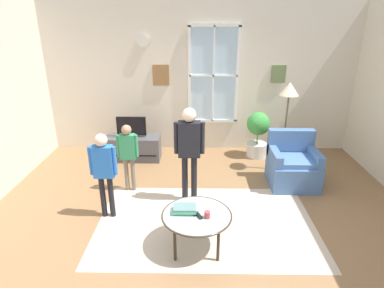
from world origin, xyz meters
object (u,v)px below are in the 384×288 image
(coffee_table, at_px, (197,216))
(person_black_shirt, at_px, (189,145))
(floor_lamp, at_px, (289,98))
(cup, at_px, (207,215))
(remote_near_cup, at_px, (199,215))
(remote_near_books, at_px, (194,212))
(television, at_px, (131,126))
(person_green_shirt, at_px, (128,150))
(book_stack, at_px, (185,209))
(person_blue_shirt, at_px, (104,166))
(tv_stand, at_px, (133,148))
(potted_plant_by_window, at_px, (258,132))
(armchair, at_px, (293,166))

(coffee_table, xyz_separation_m, person_black_shirt, (-0.11, 1.07, 0.48))
(floor_lamp, bearing_deg, cup, -122.75)
(cup, height_order, remote_near_cup, cup)
(remote_near_books, bearing_deg, television, 115.42)
(person_green_shirt, bearing_deg, book_stack, -54.77)
(person_blue_shirt, bearing_deg, television, 90.47)
(book_stack, distance_m, floor_lamp, 2.82)
(remote_near_books, height_order, person_green_shirt, person_green_shirt)
(remote_near_cup, bearing_deg, book_stack, 153.14)
(person_green_shirt, bearing_deg, television, 98.57)
(tv_stand, bearing_deg, book_stack, -66.36)
(person_blue_shirt, bearing_deg, coffee_table, -26.89)
(potted_plant_by_window, xyz_separation_m, floor_lamp, (0.35, -0.61, 0.84))
(remote_near_cup, distance_m, person_green_shirt, 1.78)
(person_black_shirt, distance_m, potted_plant_by_window, 2.17)
(armchair, xyz_separation_m, book_stack, (-1.72, -1.57, 0.17))
(cup, height_order, remote_near_books, cup)
(coffee_table, distance_m, person_green_shirt, 1.75)
(coffee_table, height_order, person_black_shirt, person_black_shirt)
(armchair, relative_size, book_stack, 3.16)
(television, xyz_separation_m, coffee_table, (1.25, -2.58, -0.25))
(television, distance_m, person_black_shirt, 1.91)
(book_stack, xyz_separation_m, remote_near_cup, (0.16, -0.08, -0.03))
(cup, relative_size, floor_lamp, 0.05)
(potted_plant_by_window, bearing_deg, cup, -110.80)
(book_stack, relative_size, cup, 3.40)
(person_black_shirt, height_order, floor_lamp, floor_lamp)
(remote_near_books, height_order, person_black_shirt, person_black_shirt)
(remote_near_cup, height_order, person_green_shirt, person_green_shirt)
(person_black_shirt, distance_m, floor_lamp, 2.02)
(book_stack, height_order, floor_lamp, floor_lamp)
(remote_near_books, bearing_deg, cup, -28.45)
(book_stack, bearing_deg, floor_lamp, 51.23)
(tv_stand, relative_size, floor_lamp, 0.66)
(person_blue_shirt, bearing_deg, remote_near_books, -26.64)
(tv_stand, height_order, person_green_shirt, person_green_shirt)
(book_stack, xyz_separation_m, remote_near_books, (0.11, -0.02, -0.03))
(television, height_order, book_stack, television)
(book_stack, height_order, cup, cup)
(remote_near_books, bearing_deg, coffee_table, -34.19)
(television, xyz_separation_m, remote_near_cup, (1.27, -2.61, -0.21))
(person_green_shirt, xyz_separation_m, floor_lamp, (2.61, 0.79, 0.65))
(cup, bearing_deg, remote_near_books, 151.55)
(tv_stand, relative_size, cup, 13.13)
(floor_lamp, bearing_deg, remote_near_cup, -124.88)
(floor_lamp, bearing_deg, person_black_shirt, -146.85)
(book_stack, height_order, potted_plant_by_window, potted_plant_by_window)
(person_blue_shirt, distance_m, floor_lamp, 3.22)
(tv_stand, bearing_deg, remote_near_books, -64.61)
(tv_stand, relative_size, person_blue_shirt, 0.87)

